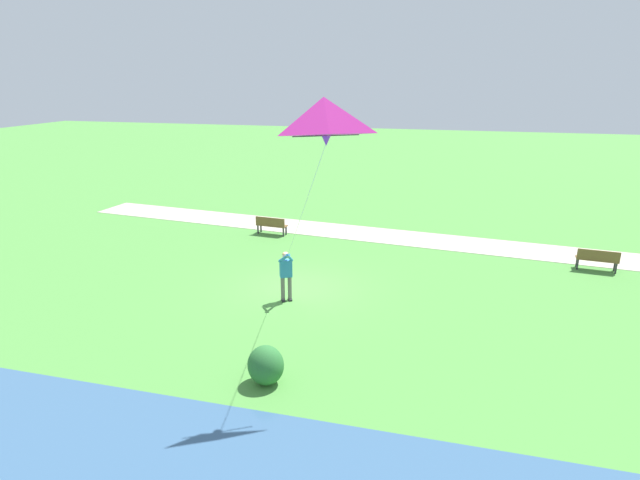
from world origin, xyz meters
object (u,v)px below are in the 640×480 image
object	(u,v)px
flying_kite	(324,122)
park_bench_far_walkway	(597,258)
park_bench_near_walkway	(271,224)
person_kite_flyer	(286,272)
lakeside_shrub	(266,365)

from	to	relation	value
flying_kite	park_bench_far_walkway	world-z (taller)	flying_kite
park_bench_near_walkway	flying_kite	bearing A→B (deg)	25.64
flying_kite	park_bench_far_walkway	distance (m)	14.35
person_kite_flyer	park_bench_far_walkway	xyz separation A→B (m)	(-5.74, 10.84, -0.54)
person_kite_flyer	park_bench_far_walkway	bearing A→B (deg)	117.90
person_kite_flyer	lakeside_shrub	xyz separation A→B (m)	(4.84, 1.06, -0.54)
park_bench_near_walkway	park_bench_far_walkway	distance (m)	14.00
person_kite_flyer	lakeside_shrub	bearing A→B (deg)	12.32
flying_kite	park_bench_far_walkway	size ratio (longest dim) A/B	3.31
park_bench_far_walkway	lakeside_shrub	xyz separation A→B (m)	(10.58, -9.78, -0.00)
person_kite_flyer	park_bench_far_walkway	world-z (taller)	person_kite_flyer
lakeside_shrub	park_bench_near_walkway	bearing A→B (deg)	-160.83
park_bench_far_walkway	person_kite_flyer	bearing A→B (deg)	-62.10
flying_kite	park_bench_near_walkway	world-z (taller)	flying_kite
person_kite_flyer	flying_kite	size ratio (longest dim) A/B	0.36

